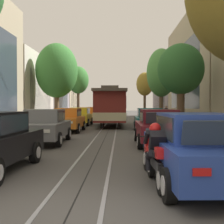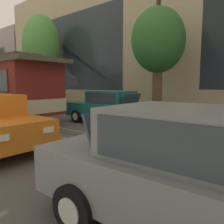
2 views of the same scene
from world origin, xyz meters
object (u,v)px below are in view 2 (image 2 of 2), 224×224
parked_car_teal_mid_right (109,107)px  cable_car_trolley (1,89)px  parked_car_grey_second_left (205,175)px  pedestrian_on_left_pavement (50,96)px  street_tree_kerb_right_mid (41,46)px  street_tree_kerb_right_second (158,42)px

parked_car_teal_mid_right → cable_car_trolley: size_ratio=0.48×
parked_car_grey_second_left → pedestrian_on_left_pavement: size_ratio=2.53×
parked_car_teal_mid_right → pedestrian_on_left_pavement: (2.48, 8.46, 0.18)m
parked_car_teal_mid_right → street_tree_kerb_right_mid: 9.73m
parked_car_teal_mid_right → parked_car_grey_second_left: bearing=-131.8°
street_tree_kerb_right_mid → cable_car_trolley: bearing=-144.2°
street_tree_kerb_right_mid → pedestrian_on_left_pavement: street_tree_kerb_right_mid is taller
parked_car_teal_mid_right → cable_car_trolley: 5.92m
parked_car_teal_mid_right → street_tree_kerb_right_second: bearing=-42.4°
cable_car_trolley → pedestrian_on_left_pavement: 6.24m
street_tree_kerb_right_mid → parked_car_teal_mid_right: bearing=-103.1°
street_tree_kerb_right_second → cable_car_trolley: size_ratio=0.61×
parked_car_teal_mid_right → street_tree_kerb_right_mid: bearing=76.9°
cable_car_trolley → pedestrian_on_left_pavement: (5.25, 3.29, -0.68)m
parked_car_teal_mid_right → pedestrian_on_left_pavement: 8.82m
street_tree_kerb_right_mid → pedestrian_on_left_pavement: bearing=-17.0°
street_tree_kerb_right_mid → pedestrian_on_left_pavement: 3.93m
parked_car_grey_second_left → street_tree_kerb_right_second: street_tree_kerb_right_second is taller
street_tree_kerb_right_second → parked_car_teal_mid_right: bearing=137.6°
street_tree_kerb_right_mid → street_tree_kerb_right_second: bearing=-91.3°
street_tree_kerb_right_second → cable_car_trolley: street_tree_kerb_right_second is taller
parked_car_teal_mid_right → street_tree_kerb_right_second: size_ratio=0.79×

